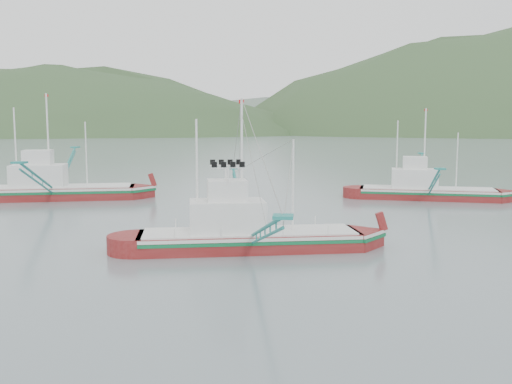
{
  "coord_description": "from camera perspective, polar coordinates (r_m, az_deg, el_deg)",
  "views": [
    {
      "loc": [
        3.55,
        -31.81,
        7.8
      ],
      "look_at": [
        0.0,
        6.0,
        3.2
      ],
      "focal_mm": 40.0,
      "sensor_mm": 36.0,
      "label": 1
    }
  ],
  "objects": [
    {
      "name": "main_boat",
      "position": [
        35.18,
        -0.93,
        -2.91
      ],
      "size": [
        14.1,
        24.4,
        10.0
      ],
      "rotation": [
        0.0,
        0.0,
        0.21
      ],
      "color": "maroon",
      "rests_on": "ground"
    },
    {
      "name": "ridge_distant",
      "position": [
        592.45,
        7.96,
        6.09
      ],
      "size": [
        960.0,
        400.0,
        240.0
      ],
      "primitive_type": "ellipsoid",
      "color": "slate",
      "rests_on": "ground"
    },
    {
      "name": "headland_left",
      "position": [
        432.74,
        -19.83,
        5.47
      ],
      "size": [
        448.0,
        308.0,
        210.0
      ],
      "primitive_type": "ellipsoid",
      "color": "#304C27",
      "rests_on": "ground"
    },
    {
      "name": "bg_boat_left",
      "position": [
        62.09,
        -19.59,
        1.28
      ],
      "size": [
        16.42,
        28.22,
        11.63
      ],
      "rotation": [
        0.0,
        0.0,
        0.26
      ],
      "color": "maroon",
      "rests_on": "ground"
    },
    {
      "name": "bg_boat_right",
      "position": [
        61.18,
        16.65,
        0.75
      ],
      "size": [
        14.05,
        24.69,
        10.04
      ],
      "rotation": [
        0.0,
        0.0,
        -0.13
      ],
      "color": "maroon",
      "rests_on": "ground"
    },
    {
      "name": "ground",
      "position": [
        32.95,
        -0.98,
        -6.79
      ],
      "size": [
        1200.0,
        1200.0,
        0.0
      ],
      "primitive_type": "plane",
      "color": "slate",
      "rests_on": "ground"
    }
  ]
}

